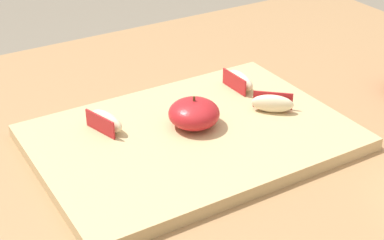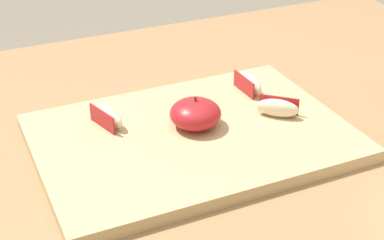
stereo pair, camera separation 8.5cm
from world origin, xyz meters
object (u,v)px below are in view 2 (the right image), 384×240
object	(u,v)px
apple_wedge_back	(278,108)
cutting_board	(192,137)
apple_wedge_near_knife	(108,116)
apple_half_skin_up	(196,115)
apple_wedge_front	(249,83)

from	to	relation	value
apple_wedge_back	cutting_board	bearing A→B (deg)	175.68
apple_wedge_back	apple_wedge_near_knife	bearing A→B (deg)	161.56
cutting_board	apple_wedge_near_knife	xyz separation A→B (m)	(-0.10, 0.07, 0.02)
apple_wedge_near_knife	apple_half_skin_up	bearing A→B (deg)	-27.52
cutting_board	apple_half_skin_up	xyz separation A→B (m)	(0.01, 0.01, 0.03)
apple_wedge_front	apple_half_skin_up	bearing A→B (deg)	-150.98
apple_wedge_back	apple_wedge_front	bearing A→B (deg)	88.46
apple_wedge_back	apple_wedge_front	size ratio (longest dim) A/B	0.96
apple_half_skin_up	apple_wedge_front	xyz separation A→B (m)	(0.13, 0.07, -0.01)
apple_wedge_near_knife	cutting_board	bearing A→B (deg)	-34.02
apple_half_skin_up	apple_wedge_front	size ratio (longest dim) A/B	1.17
apple_half_skin_up	apple_wedge_back	distance (m)	0.13
apple_wedge_back	apple_wedge_front	distance (m)	0.09
apple_half_skin_up	apple_wedge_near_knife	size ratio (longest dim) A/B	1.12
apple_half_skin_up	apple_wedge_back	xyz separation A→B (m)	(0.13, -0.02, -0.01)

